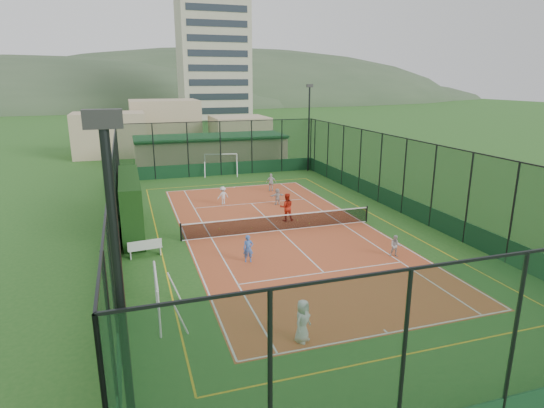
{
  "coord_description": "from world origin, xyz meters",
  "views": [
    {
      "loc": [
        -8.29,
        -24.22,
        8.7
      ],
      "look_at": [
        0.06,
        1.69,
        1.2
      ],
      "focal_mm": 30.0,
      "sensor_mm": 36.0,
      "label": 1
    }
  ],
  "objects": [
    {
      "name": "ground",
      "position": [
        0.0,
        0.0,
        0.0
      ],
      "size": [
        300.0,
        300.0,
        0.0
      ],
      "primitive_type": "plane",
      "color": "#25591E",
      "rests_on": "ground"
    },
    {
      "name": "court_slab",
      "position": [
        0.0,
        0.0,
        0.01
      ],
      "size": [
        11.17,
        23.97,
        0.01
      ],
      "primitive_type": "cube",
      "color": "#BF572A",
      "rests_on": "ground"
    },
    {
      "name": "tennis_net",
      "position": [
        0.0,
        0.0,
        0.53
      ],
      "size": [
        11.67,
        0.12,
        1.06
      ],
      "primitive_type": null,
      "color": "black",
      "rests_on": "ground"
    },
    {
      "name": "perimeter_fence",
      "position": [
        0.0,
        0.0,
        2.5
      ],
      "size": [
        18.12,
        34.12,
        5.0
      ],
      "primitive_type": null,
      "color": "#103217",
      "rests_on": "ground"
    },
    {
      "name": "floodlight_sw",
      "position": [
        -8.6,
        -16.6,
        4.12
      ],
      "size": [
        0.6,
        0.26,
        8.25
      ],
      "primitive_type": null,
      "color": "black",
      "rests_on": "ground"
    },
    {
      "name": "floodlight_ne",
      "position": [
        8.6,
        16.6,
        4.12
      ],
      "size": [
        0.6,
        0.26,
        8.25
      ],
      "primitive_type": null,
      "color": "black",
      "rests_on": "ground"
    },
    {
      "name": "clubhouse",
      "position": [
        0.0,
        22.0,
        1.57
      ],
      "size": [
        15.2,
        7.2,
        3.15
      ],
      "primitive_type": null,
      "color": "tan",
      "rests_on": "ground"
    },
    {
      "name": "apartment_tower",
      "position": [
        12.0,
        82.0,
        15.0
      ],
      "size": [
        15.0,
        12.0,
        30.0
      ],
      "primitive_type": "cube",
      "color": "beige",
      "rests_on": "ground"
    },
    {
      "name": "distant_hills",
      "position": [
        0.0,
        150.0,
        0.0
      ],
      "size": [
        200.0,
        60.0,
        24.0
      ],
      "primitive_type": null,
      "color": "#384C33",
      "rests_on": "ground"
    },
    {
      "name": "hedge_left",
      "position": [
        -8.3,
        2.64,
        1.65
      ],
      "size": [
        1.13,
        7.56,
        3.31
      ],
      "primitive_type": "cube",
      "color": "black",
      "rests_on": "ground"
    },
    {
      "name": "white_bench",
      "position": [
        -7.8,
        -1.74,
        0.47
      ],
      "size": [
        1.73,
        0.65,
        0.95
      ],
      "primitive_type": null,
      "rotation": [
        0.0,
        0.0,
        0.11
      ],
      "color": "white",
      "rests_on": "ground"
    },
    {
      "name": "futsal_goal_near",
      "position": [
        -7.65,
        -8.36,
        0.89
      ],
      "size": [
        2.78,
        0.86,
        1.78
      ],
      "primitive_type": null,
      "rotation": [
        0.0,
        0.0,
        1.55
      ],
      "color": "white",
      "rests_on": "ground"
    },
    {
      "name": "futsal_goal_far",
      "position": [
        0.02,
        17.06,
        0.99
      ],
      "size": [
        3.18,
        1.52,
        1.97
      ],
      "primitive_type": null,
      "rotation": [
        0.0,
        0.0,
        -0.22
      ],
      "color": "white",
      "rests_on": "ground"
    },
    {
      "name": "child_near_left",
      "position": [
        -3.07,
        -11.41,
        0.78
      ],
      "size": [
        0.89,
        0.84,
        1.53
      ],
      "primitive_type": "imported",
      "rotation": [
        0.0,
        0.0,
        0.65
      ],
      "color": "silver",
      "rests_on": "court_slab"
    },
    {
      "name": "child_near_mid",
      "position": [
        -3.0,
        -4.04,
        0.69
      ],
      "size": [
        0.55,
        0.41,
        1.37
      ],
      "primitive_type": "imported",
      "rotation": [
        0.0,
        0.0,
        -0.18
      ],
      "color": "#456FC4",
      "rests_on": "court_slab"
    },
    {
      "name": "child_near_right",
      "position": [
        4.24,
        -5.66,
        0.57
      ],
      "size": [
        0.68,
        0.63,
        1.13
      ],
      "primitive_type": "imported",
      "rotation": [
        0.0,
        0.0,
        -0.47
      ],
      "color": "silver",
      "rests_on": "court_slab"
    },
    {
      "name": "child_far_left",
      "position": [
        -1.98,
        6.82,
        0.66
      ],
      "size": [
        0.94,
        0.7,
        1.3
      ],
      "primitive_type": "imported",
      "rotation": [
        0.0,
        0.0,
        3.43
      ],
      "color": "silver",
      "rests_on": "court_slab"
    },
    {
      "name": "child_far_right",
      "position": [
        2.53,
        9.55,
        0.72
      ],
      "size": [
        0.88,
        0.49,
        1.43
      ],
      "primitive_type": "imported",
      "rotation": [
        0.0,
        0.0,
        2.96
      ],
      "color": "silver",
      "rests_on": "court_slab"
    },
    {
      "name": "child_far_back",
      "position": [
        1.74,
        5.62,
        0.59
      ],
      "size": [
        1.11,
        0.46,
        1.16
      ],
      "primitive_type": "imported",
      "rotation": [
        0.0,
        0.0,
        3.25
      ],
      "color": "silver",
      "rests_on": "court_slab"
    },
    {
      "name": "coach",
      "position": [
        1.05,
        1.73,
        0.9
      ],
      "size": [
        0.98,
        0.83,
        1.79
      ],
      "primitive_type": "imported",
      "rotation": [
        0.0,
        0.0,
        2.95
      ],
      "color": "red",
      "rests_on": "court_slab"
    },
    {
      "name": "tennis_balls",
      "position": [
        -0.24,
        1.1,
        0.04
      ],
      "size": [
        5.61,
        0.89,
        0.07
      ],
      "color": "#CCE033",
      "rests_on": "court_slab"
    }
  ]
}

